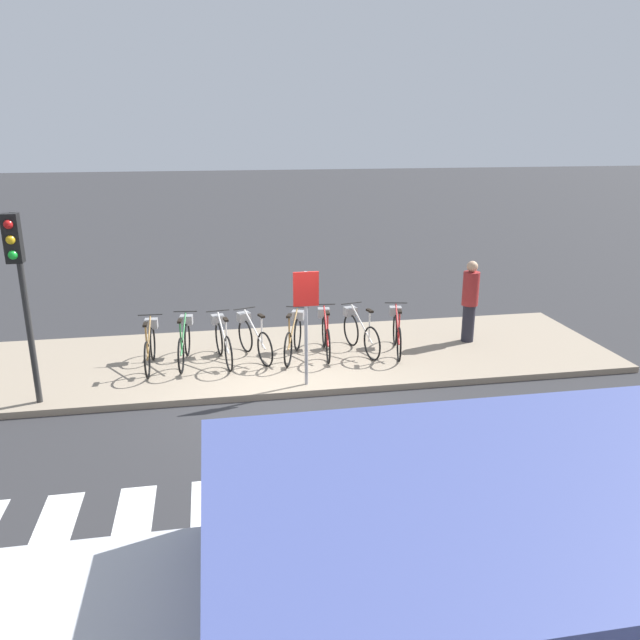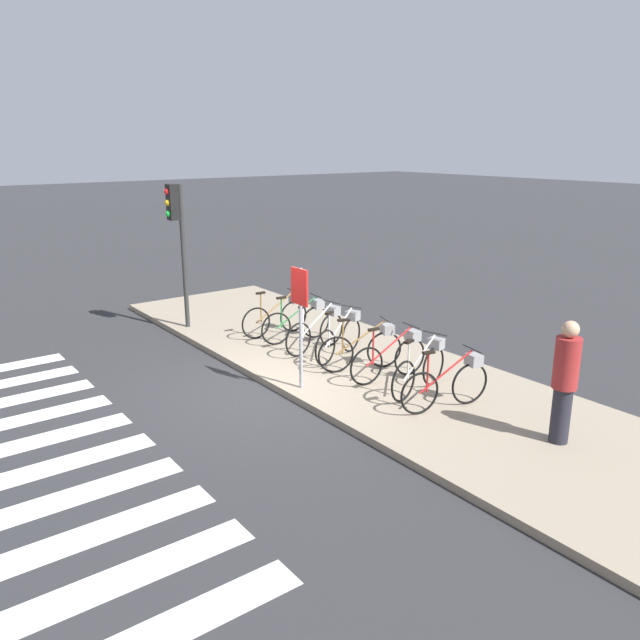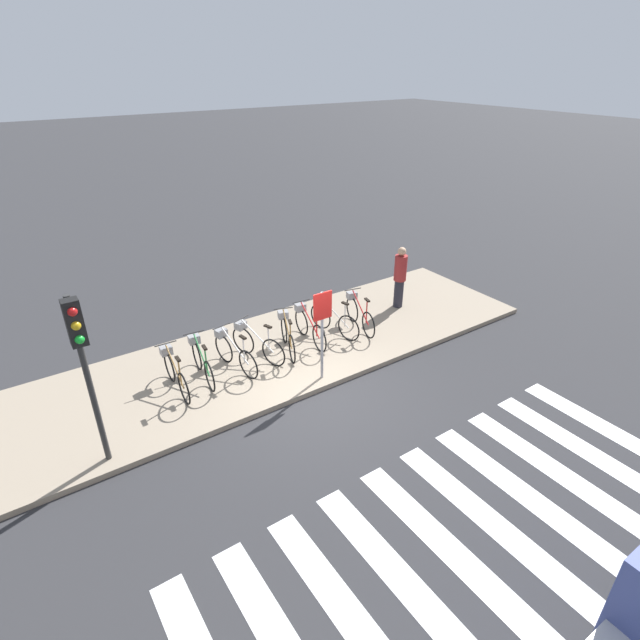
% 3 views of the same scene
% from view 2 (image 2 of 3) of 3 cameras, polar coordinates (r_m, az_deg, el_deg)
% --- Properties ---
extents(ground_plane, '(120.00, 120.00, 0.00)m').
position_cam_2_polar(ground_plane, '(10.82, -4.24, -6.48)').
color(ground_plane, '#2D2D30').
extents(sidewalk, '(13.59, 3.70, 0.12)m').
position_cam_2_polar(sidewalk, '(11.82, 3.33, -4.16)').
color(sidewalk, gray).
rests_on(sidewalk, ground_plane).
extents(parked_bicycle_0, '(0.46, 1.62, 0.99)m').
position_cam_2_polar(parked_bicycle_0, '(13.40, -3.79, 0.50)').
color(parked_bicycle_0, black).
rests_on(parked_bicycle_0, sidewalk).
extents(parked_bicycle_1, '(0.46, 1.61, 0.99)m').
position_cam_2_polar(parked_bicycle_1, '(12.95, -1.82, -0.02)').
color(parked_bicycle_1, black).
rests_on(parked_bicycle_1, sidewalk).
extents(parked_bicycle_2, '(0.46, 1.60, 0.99)m').
position_cam_2_polar(parked_bicycle_2, '(12.35, -0.13, -0.80)').
color(parked_bicycle_2, black).
rests_on(parked_bicycle_2, sidewalk).
extents(parked_bicycle_3, '(0.67, 1.54, 0.99)m').
position_cam_2_polar(parked_bicycle_3, '(11.96, 1.96, -1.38)').
color(parked_bicycle_3, black).
rests_on(parked_bicycle_3, sidewalk).
extents(parked_bicycle_4, '(0.66, 1.54, 0.99)m').
position_cam_2_polar(parked_bicycle_4, '(11.32, 4.16, -2.43)').
color(parked_bicycle_4, black).
rests_on(parked_bicycle_4, sidewalk).
extents(parked_bicycle_5, '(0.46, 1.61, 0.99)m').
position_cam_2_polar(parked_bicycle_5, '(10.91, 6.70, -3.21)').
color(parked_bicycle_5, black).
rests_on(parked_bicycle_5, sidewalk).
extents(parked_bicycle_6, '(0.53, 1.59, 0.99)m').
position_cam_2_polar(parked_bicycle_6, '(10.45, 9.31, -4.19)').
color(parked_bicycle_6, black).
rests_on(parked_bicycle_6, sidewalk).
extents(parked_bicycle_7, '(0.51, 1.59, 0.99)m').
position_cam_2_polar(parked_bicycle_7, '(9.89, 11.84, -5.53)').
color(parked_bicycle_7, black).
rests_on(parked_bicycle_7, sidewalk).
extents(pedestrian, '(0.34, 0.34, 1.74)m').
position_cam_2_polar(pedestrian, '(9.07, 21.48, -5.08)').
color(pedestrian, '#23232D').
rests_on(pedestrian, sidewalk).
extents(traffic_light, '(0.24, 0.40, 3.15)m').
position_cam_2_polar(traffic_light, '(13.85, -12.95, 8.40)').
color(traffic_light, '#2D2D2D').
rests_on(traffic_light, sidewalk).
extents(sign_post, '(0.44, 0.07, 2.05)m').
position_cam_2_polar(sign_post, '(10.17, -1.83, 1.15)').
color(sign_post, '#99999E').
rests_on(sign_post, sidewalk).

